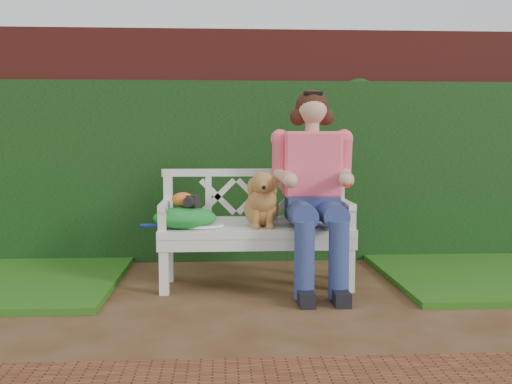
{
  "coord_description": "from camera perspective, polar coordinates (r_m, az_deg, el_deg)",
  "views": [
    {
      "loc": [
        -0.26,
        -4.02,
        1.17
      ],
      "look_at": [
        0.0,
        0.62,
        0.75
      ],
      "focal_mm": 42.0,
      "sensor_mm": 36.0,
      "label": 1
    }
  ],
  "objects": [
    {
      "name": "ivy_hedge",
      "position": [
        5.71,
        -0.63,
        1.95
      ],
      "size": [
        10.0,
        0.18,
        1.7
      ],
      "primitive_type": "cube",
      "color": "#21551D",
      "rests_on": "ground"
    },
    {
      "name": "garden_bench",
      "position": [
        4.73,
        0.0,
        -6.16
      ],
      "size": [
        1.6,
        0.66,
        0.48
      ],
      "primitive_type": null,
      "rotation": [
        0.0,
        0.0,
        0.04
      ],
      "color": "white",
      "rests_on": "ground"
    },
    {
      "name": "seated_woman",
      "position": [
        4.68,
        5.42,
        0.59
      ],
      "size": [
        0.78,
        0.97,
        1.6
      ],
      "primitive_type": null,
      "rotation": [
        0.0,
        0.0,
        0.12
      ],
      "color": "#DA4B6C",
      "rests_on": "ground"
    },
    {
      "name": "brick_wall",
      "position": [
        5.92,
        -0.73,
        4.49
      ],
      "size": [
        10.0,
        0.3,
        2.2
      ],
      "primitive_type": "cube",
      "color": "maroon",
      "rests_on": "ground"
    },
    {
      "name": "green_bag",
      "position": [
        4.63,
        -6.78,
        -2.4
      ],
      "size": [
        0.48,
        0.37,
        0.16
      ],
      "primitive_type": null,
      "rotation": [
        0.0,
        0.0,
        -0.0
      ],
      "color": "#257C1B",
      "rests_on": "garden_bench"
    },
    {
      "name": "baseball_glove",
      "position": [
        4.64,
        -6.97,
        -0.7
      ],
      "size": [
        0.2,
        0.17,
        0.11
      ],
      "primitive_type": "ellipsoid",
      "rotation": [
        0.0,
        0.0,
        -0.28
      ],
      "color": "orange",
      "rests_on": "green_bag"
    },
    {
      "name": "dog",
      "position": [
        4.66,
        0.55,
        -0.62
      ],
      "size": [
        0.39,
        0.47,
        0.44
      ],
      "primitive_type": null,
      "rotation": [
        0.0,
        0.0,
        0.28
      ],
      "color": "olive",
      "rests_on": "garden_bench"
    },
    {
      "name": "ground",
      "position": [
        4.19,
        0.46,
        -11.04
      ],
      "size": [
        60.0,
        60.0,
        0.0
      ],
      "primitive_type": "plane",
      "color": "#442511"
    },
    {
      "name": "tennis_racket",
      "position": [
        4.66,
        -5.66,
        -3.17
      ],
      "size": [
        0.72,
        0.47,
        0.03
      ],
      "primitive_type": null,
      "rotation": [
        0.0,
        0.0,
        -0.31
      ],
      "color": "silver",
      "rests_on": "garden_bench"
    },
    {
      "name": "camera_item",
      "position": [
        4.63,
        -6.3,
        -0.83
      ],
      "size": [
        0.16,
        0.15,
        0.09
      ],
      "primitive_type": "cube",
      "rotation": [
        0.0,
        0.0,
        -0.44
      ],
      "color": "black",
      "rests_on": "green_bag"
    }
  ]
}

